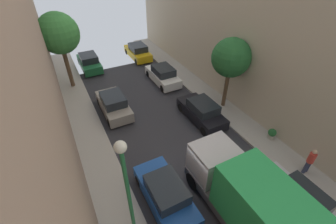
{
  "coord_description": "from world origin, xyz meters",
  "views": [
    {
      "loc": [
        -5.65,
        -6.18,
        10.72
      ],
      "look_at": [
        0.64,
        5.86,
        0.5
      ],
      "focal_mm": 24.6,
      "sensor_mm": 36.0,
      "label": 1
    }
  ],
  "objects_px": {
    "pedestrian": "(310,161)",
    "street_tree_0": "(58,34)",
    "delivery_truck": "(250,202)",
    "potted_plant_1": "(272,134)",
    "parked_car_right_1": "(297,201)",
    "parked_car_right_2": "(202,111)",
    "parked_car_right_3": "(163,75)",
    "parked_car_right_4": "(138,52)",
    "lamp_post": "(126,179)",
    "street_tree_1": "(231,58)",
    "parked_car_left_4": "(89,62)",
    "parked_car_left_3": "(114,104)",
    "parked_car_left_2": "(166,194)"
  },
  "relations": [
    {
      "from": "parked_car_left_2",
      "to": "parked_car_left_4",
      "type": "bearing_deg",
      "value": 90.0
    },
    {
      "from": "parked_car_right_3",
      "to": "street_tree_0",
      "type": "height_order",
      "value": "street_tree_0"
    },
    {
      "from": "parked_car_right_3",
      "to": "street_tree_0",
      "type": "bearing_deg",
      "value": 158.67
    },
    {
      "from": "street_tree_0",
      "to": "lamp_post",
      "type": "distance_m",
      "value": 14.7
    },
    {
      "from": "parked_car_right_4",
      "to": "lamp_post",
      "type": "height_order",
      "value": "lamp_post"
    },
    {
      "from": "parked_car_right_3",
      "to": "delivery_truck",
      "type": "distance_m",
      "value": 14.03
    },
    {
      "from": "parked_car_right_2",
      "to": "lamp_post",
      "type": "xyz_separation_m",
      "value": [
        -7.3,
        -5.41,
        3.05
      ]
    },
    {
      "from": "parked_car_left_4",
      "to": "parked_car_right_3",
      "type": "relative_size",
      "value": 1.0
    },
    {
      "from": "potted_plant_1",
      "to": "parked_car_left_4",
      "type": "bearing_deg",
      "value": 117.01
    },
    {
      "from": "parked_car_left_3",
      "to": "parked_car_right_3",
      "type": "relative_size",
      "value": 1.0
    },
    {
      "from": "parked_car_left_3",
      "to": "parked_car_right_1",
      "type": "relative_size",
      "value": 1.0
    },
    {
      "from": "delivery_truck",
      "to": "street_tree_1",
      "type": "bearing_deg",
      "value": 57.08
    },
    {
      "from": "pedestrian",
      "to": "lamp_post",
      "type": "xyz_separation_m",
      "value": [
        -9.72,
        1.42,
        2.69
      ]
    },
    {
      "from": "parked_car_right_2",
      "to": "street_tree_0",
      "type": "relative_size",
      "value": 0.67
    },
    {
      "from": "parked_car_left_3",
      "to": "parked_car_right_1",
      "type": "height_order",
      "value": "same"
    },
    {
      "from": "parked_car_right_1",
      "to": "pedestrian",
      "type": "relative_size",
      "value": 2.44
    },
    {
      "from": "parked_car_right_1",
      "to": "lamp_post",
      "type": "bearing_deg",
      "value": 160.0
    },
    {
      "from": "parked_car_left_4",
      "to": "parked_car_right_3",
      "type": "xyz_separation_m",
      "value": [
        5.4,
        -5.94,
        0.0
      ]
    },
    {
      "from": "pedestrian",
      "to": "parked_car_right_1",
      "type": "bearing_deg",
      "value": -152.99
    },
    {
      "from": "lamp_post",
      "to": "parked_car_right_1",
      "type": "bearing_deg",
      "value": -20.0
    },
    {
      "from": "potted_plant_1",
      "to": "parked_car_right_4",
      "type": "bearing_deg",
      "value": 99.83
    },
    {
      "from": "parked_car_right_4",
      "to": "street_tree_0",
      "type": "distance_m",
      "value": 9.21
    },
    {
      "from": "street_tree_1",
      "to": "parked_car_right_4",
      "type": "bearing_deg",
      "value": 101.75
    },
    {
      "from": "parked_car_right_3",
      "to": "street_tree_1",
      "type": "xyz_separation_m",
      "value": [
        2.48,
        -5.72,
        3.4
      ]
    },
    {
      "from": "parked_car_left_4",
      "to": "parked_car_right_2",
      "type": "relative_size",
      "value": 1.0
    },
    {
      "from": "parked_car_right_3",
      "to": "street_tree_0",
      "type": "distance_m",
      "value": 9.12
    },
    {
      "from": "pedestrian",
      "to": "delivery_truck",
      "type": "bearing_deg",
      "value": -173.26
    },
    {
      "from": "parked_car_left_2",
      "to": "lamp_post",
      "type": "relative_size",
      "value": 0.76
    },
    {
      "from": "delivery_truck",
      "to": "potted_plant_1",
      "type": "height_order",
      "value": "delivery_truck"
    },
    {
      "from": "delivery_truck",
      "to": "street_tree_0",
      "type": "bearing_deg",
      "value": 106.35
    },
    {
      "from": "delivery_truck",
      "to": "street_tree_0",
      "type": "distance_m",
      "value": 17.66
    },
    {
      "from": "parked_car_left_2",
      "to": "lamp_post",
      "type": "distance_m",
      "value": 3.64
    },
    {
      "from": "delivery_truck",
      "to": "lamp_post",
      "type": "bearing_deg",
      "value": 156.21
    },
    {
      "from": "parked_car_right_2",
      "to": "parked_car_right_4",
      "type": "bearing_deg",
      "value": 90.0
    },
    {
      "from": "street_tree_1",
      "to": "lamp_post",
      "type": "distance_m",
      "value": 11.47
    },
    {
      "from": "parked_car_right_4",
      "to": "pedestrian",
      "type": "relative_size",
      "value": 2.44
    },
    {
      "from": "delivery_truck",
      "to": "potted_plant_1",
      "type": "distance_m",
      "value": 6.67
    },
    {
      "from": "parked_car_right_3",
      "to": "pedestrian",
      "type": "height_order",
      "value": "pedestrian"
    },
    {
      "from": "parked_car_right_1",
      "to": "parked_car_right_2",
      "type": "bearing_deg",
      "value": 90.0
    },
    {
      "from": "parked_car_right_2",
      "to": "parked_car_right_4",
      "type": "xyz_separation_m",
      "value": [
        0.0,
        12.5,
        0.0
      ]
    },
    {
      "from": "pedestrian",
      "to": "street_tree_0",
      "type": "relative_size",
      "value": 0.27
    },
    {
      "from": "lamp_post",
      "to": "parked_car_right_3",
      "type": "bearing_deg",
      "value": 58.03
    },
    {
      "from": "parked_car_right_4",
      "to": "delivery_truck",
      "type": "xyz_separation_m",
      "value": [
        -2.7,
        -19.94,
        1.07
      ]
    },
    {
      "from": "parked_car_left_4",
      "to": "parked_car_right_4",
      "type": "distance_m",
      "value": 5.41
    },
    {
      "from": "street_tree_0",
      "to": "potted_plant_1",
      "type": "bearing_deg",
      "value": -51.66
    },
    {
      "from": "parked_car_left_3",
      "to": "pedestrian",
      "type": "bearing_deg",
      "value": -53.8
    },
    {
      "from": "parked_car_right_1",
      "to": "street_tree_0",
      "type": "distance_m",
      "value": 19.35
    },
    {
      "from": "parked_car_right_4",
      "to": "delivery_truck",
      "type": "height_order",
      "value": "delivery_truck"
    },
    {
      "from": "parked_car_right_3",
      "to": "potted_plant_1",
      "type": "height_order",
      "value": "parked_car_right_3"
    },
    {
      "from": "parked_car_right_1",
      "to": "parked_car_left_3",
      "type": "bearing_deg",
      "value": 114.38
    }
  ]
}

